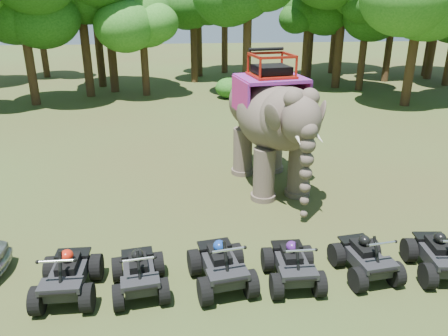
{
  "coord_description": "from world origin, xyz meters",
  "views": [
    {
      "loc": [
        -1.15,
        -10.31,
        6.49
      ],
      "look_at": [
        0.0,
        1.2,
        1.9
      ],
      "focal_mm": 35.0,
      "sensor_mm": 36.0,
      "label": 1
    }
  ],
  "objects_px": {
    "atv_1": "(139,268)",
    "atv_4": "(366,253)",
    "atv_2": "(221,260)",
    "elephant": "(271,121)",
    "atv_0": "(67,270)",
    "atv_3": "(293,259)",
    "atv_5": "(441,250)"
  },
  "relations": [
    {
      "from": "atv_0",
      "to": "atv_2",
      "type": "bearing_deg",
      "value": 0.74
    },
    {
      "from": "atv_3",
      "to": "atv_2",
      "type": "bearing_deg",
      "value": 177.6
    },
    {
      "from": "atv_1",
      "to": "atv_4",
      "type": "bearing_deg",
      "value": -7.16
    },
    {
      "from": "atv_2",
      "to": "atv_5",
      "type": "distance_m",
      "value": 5.43
    },
    {
      "from": "atv_0",
      "to": "atv_3",
      "type": "distance_m",
      "value": 5.25
    },
    {
      "from": "atv_0",
      "to": "atv_5",
      "type": "distance_m",
      "value": 8.97
    },
    {
      "from": "atv_4",
      "to": "atv_2",
      "type": "bearing_deg",
      "value": 173.06
    },
    {
      "from": "atv_2",
      "to": "atv_5",
      "type": "height_order",
      "value": "atv_2"
    },
    {
      "from": "elephant",
      "to": "atv_3",
      "type": "height_order",
      "value": "elephant"
    },
    {
      "from": "atv_2",
      "to": "atv_4",
      "type": "xyz_separation_m",
      "value": [
        3.58,
        0.04,
        -0.05
      ]
    },
    {
      "from": "atv_1",
      "to": "atv_3",
      "type": "distance_m",
      "value": 3.63
    },
    {
      "from": "atv_1",
      "to": "atv_3",
      "type": "relative_size",
      "value": 0.99
    },
    {
      "from": "elephant",
      "to": "atv_4",
      "type": "xyz_separation_m",
      "value": [
        1.28,
        -5.82,
        -1.77
      ]
    },
    {
      "from": "atv_3",
      "to": "atv_4",
      "type": "relative_size",
      "value": 1.01
    },
    {
      "from": "elephant",
      "to": "atv_0",
      "type": "bearing_deg",
      "value": -144.07
    },
    {
      "from": "atv_1",
      "to": "atv_5",
      "type": "xyz_separation_m",
      "value": [
        7.35,
        -0.03,
        0.02
      ]
    },
    {
      "from": "atv_1",
      "to": "atv_4",
      "type": "distance_m",
      "value": 5.5
    },
    {
      "from": "atv_2",
      "to": "atv_4",
      "type": "distance_m",
      "value": 3.58
    },
    {
      "from": "atv_0",
      "to": "atv_1",
      "type": "bearing_deg",
      "value": -0.61
    },
    {
      "from": "atv_2",
      "to": "atv_1",
      "type": "bearing_deg",
      "value": 172.27
    },
    {
      "from": "elephant",
      "to": "atv_4",
      "type": "height_order",
      "value": "elephant"
    },
    {
      "from": "atv_1",
      "to": "atv_4",
      "type": "relative_size",
      "value": 1.01
    },
    {
      "from": "atv_1",
      "to": "atv_2",
      "type": "distance_m",
      "value": 1.92
    },
    {
      "from": "atv_0",
      "to": "atv_1",
      "type": "xyz_separation_m",
      "value": [
        1.62,
        -0.02,
        -0.04
      ]
    },
    {
      "from": "elephant",
      "to": "atv_5",
      "type": "distance_m",
      "value": 6.94
    },
    {
      "from": "atv_2",
      "to": "atv_3",
      "type": "bearing_deg",
      "value": -12.02
    },
    {
      "from": "atv_4",
      "to": "atv_5",
      "type": "height_order",
      "value": "atv_5"
    },
    {
      "from": "atv_4",
      "to": "atv_1",
      "type": "bearing_deg",
      "value": 173.46
    },
    {
      "from": "atv_1",
      "to": "atv_5",
      "type": "height_order",
      "value": "atv_5"
    },
    {
      "from": "atv_5",
      "to": "atv_0",
      "type": "bearing_deg",
      "value": -174.9
    },
    {
      "from": "atv_0",
      "to": "atv_4",
      "type": "height_order",
      "value": "atv_0"
    },
    {
      "from": "atv_0",
      "to": "atv_2",
      "type": "relative_size",
      "value": 0.99
    }
  ]
}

